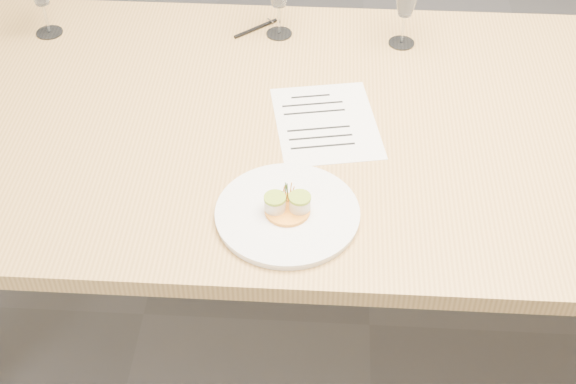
# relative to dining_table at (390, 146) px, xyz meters

# --- Properties ---
(ground) EXTENTS (7.00, 7.00, 0.00)m
(ground) POSITION_rel_dining_table_xyz_m (0.00, 0.00, -0.68)
(ground) COLOR slate
(ground) RESTS_ON ground
(dining_table) EXTENTS (2.40, 1.00, 0.75)m
(dining_table) POSITION_rel_dining_table_xyz_m (0.00, 0.00, 0.00)
(dining_table) COLOR tan
(dining_table) RESTS_ON ground
(dinner_plate) EXTENTS (0.29, 0.29, 0.08)m
(dinner_plate) POSITION_rel_dining_table_xyz_m (-0.22, -0.31, 0.08)
(dinner_plate) COLOR white
(dinner_plate) RESTS_ON dining_table
(recipe_sheet) EXTENTS (0.27, 0.32, 0.00)m
(recipe_sheet) POSITION_rel_dining_table_xyz_m (-0.15, -0.01, 0.07)
(recipe_sheet) COLOR white
(recipe_sheet) RESTS_ON dining_table
(ballpoint_pen) EXTENTS (0.11, 0.10, 0.01)m
(ballpoint_pen) POSITION_rel_dining_table_xyz_m (-0.35, 0.38, 0.07)
(ballpoint_pen) COLOR black
(ballpoint_pen) RESTS_ON dining_table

